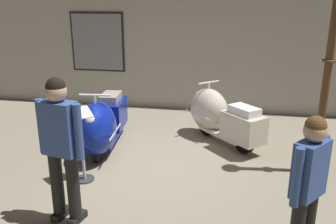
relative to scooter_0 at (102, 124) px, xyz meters
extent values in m
plane|color=gray|center=(1.03, -0.54, -0.51)|extent=(60.00, 60.00, 0.00)
cube|color=#ADA89E|center=(1.03, 2.88, 1.19)|extent=(18.00, 0.20, 3.41)
cube|color=black|center=(-1.11, 2.77, 1.04)|extent=(1.31, 0.03, 1.39)
cube|color=gray|center=(-1.11, 2.75, 1.04)|extent=(1.23, 0.01, 1.31)
cylinder|color=black|center=(0.04, -0.35, -0.29)|extent=(0.14, 0.46, 0.45)
cylinder|color=silver|center=(0.04, -0.35, -0.29)|extent=(0.13, 0.21, 0.20)
cylinder|color=black|center=(-0.08, 0.72, -0.29)|extent=(0.14, 0.46, 0.45)
cylinder|color=silver|center=(-0.08, 0.72, -0.29)|extent=(0.13, 0.21, 0.20)
cube|color=navy|center=(-0.02, 0.18, -0.31)|extent=(0.52, 1.12, 0.06)
ellipsoid|color=navy|center=(0.03, -0.30, 0.04)|extent=(0.69, 1.01, 0.86)
cube|color=navy|center=(-0.07, 0.67, -0.04)|extent=(0.53, 0.82, 0.50)
cube|color=gray|center=(-0.07, 0.67, 0.28)|extent=(0.37, 0.58, 0.14)
sphere|color=silver|center=(0.07, -0.61, 0.28)|extent=(0.17, 0.17, 0.17)
cylinder|color=silver|center=(0.04, -0.33, 0.43)|extent=(0.05, 0.05, 0.32)
cylinder|color=silver|center=(0.04, -0.33, 0.59)|extent=(0.50, 0.09, 0.04)
cube|color=silver|center=(0.32, -0.26, -0.02)|extent=(0.10, 0.76, 0.03)
cylinder|color=black|center=(1.67, 1.16, -0.30)|extent=(0.36, 0.37, 0.43)
cylinder|color=silver|center=(1.67, 1.16, -0.30)|extent=(0.21, 0.21, 0.19)
cylinder|color=black|center=(2.37, 0.42, -0.30)|extent=(0.36, 0.37, 0.43)
cylinder|color=silver|center=(2.37, 0.42, -0.30)|extent=(0.21, 0.21, 0.19)
cube|color=beige|center=(2.02, 0.79, -0.32)|extent=(0.98, 1.01, 0.05)
ellipsoid|color=beige|center=(1.71, 1.12, 0.01)|extent=(1.03, 1.04, 0.82)
cube|color=beige|center=(2.34, 0.45, -0.06)|extent=(0.81, 0.83, 0.47)
cube|color=silver|center=(2.34, 0.45, 0.24)|extent=(0.57, 0.58, 0.13)
sphere|color=silver|center=(1.50, 1.34, 0.23)|extent=(0.16, 0.16, 0.16)
cylinder|color=silver|center=(1.69, 1.14, 0.38)|extent=(0.05, 0.05, 0.30)
cylinder|color=silver|center=(1.69, 1.14, 0.53)|extent=(0.37, 0.35, 0.03)
cube|color=silver|center=(1.51, 0.93, -0.04)|extent=(0.51, 0.53, 0.03)
cylinder|color=#472D19|center=(3.43, -0.09, -0.42)|extent=(0.28, 0.28, 0.18)
cylinder|color=#472D19|center=(3.43, -0.09, 1.05)|extent=(0.11, 0.11, 2.77)
torus|color=#472D19|center=(3.43, -0.09, 1.19)|extent=(0.19, 0.19, 0.04)
cylinder|color=black|center=(2.94, -2.15, -0.05)|extent=(0.13, 0.13, 0.77)
cube|color=#334C8C|center=(2.87, -2.23, 0.53)|extent=(0.37, 0.40, 0.55)
cylinder|color=#334C8C|center=(3.01, -2.06, 0.52)|extent=(0.08, 0.08, 0.56)
cylinder|color=#334C8C|center=(2.74, -2.40, 0.52)|extent=(0.08, 0.08, 0.56)
sphere|color=tan|center=(2.87, -2.23, 0.90)|extent=(0.21, 0.21, 0.21)
sphere|color=brown|center=(2.87, -2.23, 0.95)|extent=(0.19, 0.19, 0.19)
cube|color=black|center=(0.41, -1.97, -0.47)|extent=(0.16, 0.29, 0.08)
cylinder|color=black|center=(0.40, -2.00, 0.00)|extent=(0.15, 0.15, 0.86)
cube|color=black|center=(0.18, -1.93, -0.47)|extent=(0.16, 0.29, 0.08)
cylinder|color=black|center=(0.18, -1.95, 0.00)|extent=(0.15, 0.15, 0.86)
cube|color=#334C8C|center=(0.29, -1.97, 0.66)|extent=(0.43, 0.29, 0.61)
cylinder|color=#334C8C|center=(0.53, -2.02, 0.65)|extent=(0.09, 0.09, 0.63)
cylinder|color=#334C8C|center=(0.05, -1.92, 0.65)|extent=(0.09, 0.09, 0.63)
sphere|color=tan|center=(0.29, -1.97, 1.07)|extent=(0.23, 0.23, 0.23)
sphere|color=black|center=(0.29, -1.97, 1.12)|extent=(0.21, 0.21, 0.21)
cylinder|color=#333338|center=(0.08, -1.00, -0.50)|extent=(0.28, 0.28, 0.02)
cylinder|color=#A5A5AD|center=(0.08, -1.00, 0.00)|extent=(0.04, 0.04, 0.98)
cube|color=silver|center=(0.08, -1.00, 0.51)|extent=(0.38, 0.39, 0.12)
camera|label=1|loc=(2.15, -5.35, 2.01)|focal=38.06mm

